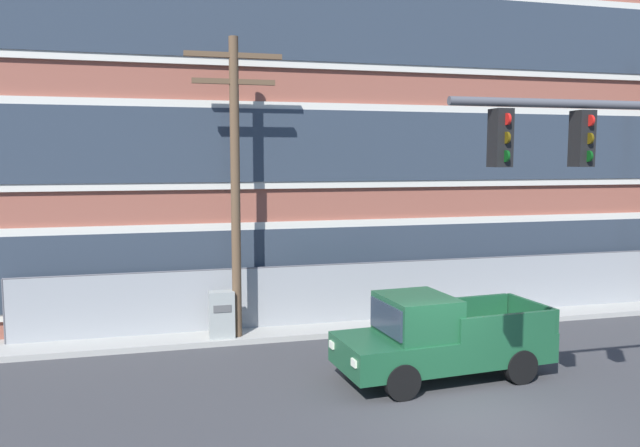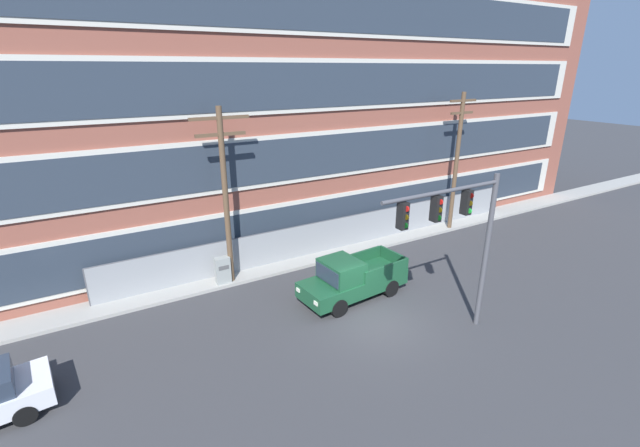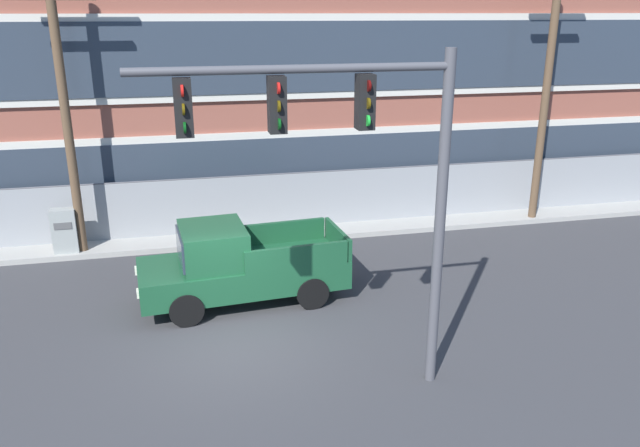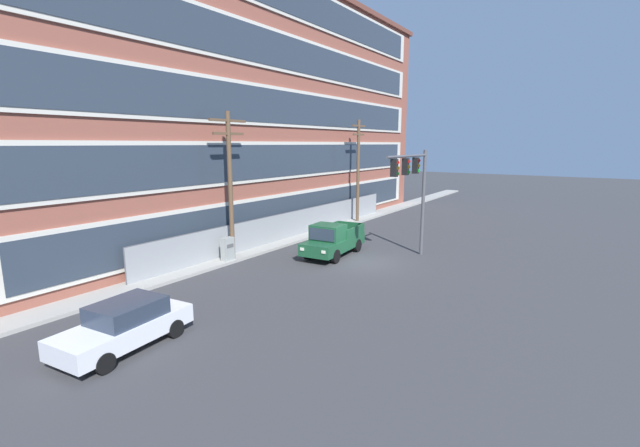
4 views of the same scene
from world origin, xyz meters
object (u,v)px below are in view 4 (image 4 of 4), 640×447
object	(u,v)px
sedan_white	(125,325)
utility_pole_near_corner	(230,180)
utility_pole_midblock	(358,168)
electrical_cabinet	(228,250)
pickup_truck_dark_green	(333,240)
traffic_signal_mast	(414,181)

from	to	relation	value
sedan_white	utility_pole_near_corner	size ratio (longest dim) A/B	0.54
utility_pole_near_corner	utility_pole_midblock	bearing A→B (deg)	-0.39
utility_pole_midblock	electrical_cabinet	distance (m)	15.66
pickup_truck_dark_green	electrical_cabinet	distance (m)	6.21
sedan_white	pickup_truck_dark_green	bearing A→B (deg)	2.22
electrical_cabinet	utility_pole_midblock	bearing A→B (deg)	-0.25
utility_pole_near_corner	utility_pole_midblock	world-z (taller)	utility_pole_midblock
traffic_signal_mast	utility_pole_near_corner	size ratio (longest dim) A/B	0.75
pickup_truck_dark_green	utility_pole_near_corner	xyz separation A→B (m)	(-4.21, 4.15, 3.75)
traffic_signal_mast	sedan_white	xyz separation A→B (m)	(-15.49, 3.80, -3.81)
traffic_signal_mast	electrical_cabinet	world-z (taller)	traffic_signal_mast
pickup_truck_dark_green	sedan_white	world-z (taller)	pickup_truck_dark_green
traffic_signal_mast	sedan_white	distance (m)	16.40
utility_pole_near_corner	sedan_white	bearing A→B (deg)	-154.09
electrical_cabinet	sedan_white	bearing A→B (deg)	-153.20
traffic_signal_mast	pickup_truck_dark_green	xyz separation A→B (m)	(-1.64, 4.34, -3.66)
pickup_truck_dark_green	utility_pole_near_corner	bearing A→B (deg)	135.44
pickup_truck_dark_green	utility_pole_near_corner	distance (m)	7.00
traffic_signal_mast	pickup_truck_dark_green	world-z (taller)	traffic_signal_mast
sedan_white	utility_pole_midblock	distance (m)	25.09
traffic_signal_mast	utility_pole_near_corner	bearing A→B (deg)	124.58
utility_pole_near_corner	electrical_cabinet	xyz separation A→B (m)	(-0.44, -0.03, -3.96)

